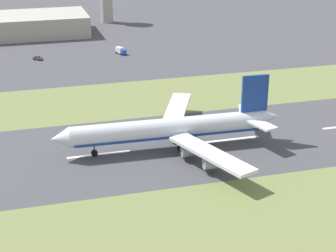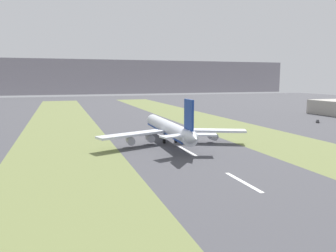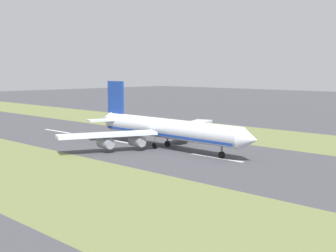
# 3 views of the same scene
# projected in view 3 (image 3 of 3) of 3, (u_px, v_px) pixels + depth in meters

# --- Properties ---
(ground_plane) EXTENTS (800.00, 800.00, 0.00)m
(ground_plane) POSITION_uv_depth(u_px,v_px,m) (154.00, 147.00, 145.74)
(ground_plane) COLOR #424247
(grass_median_west) EXTENTS (40.00, 600.00, 0.01)m
(grass_median_west) POSITION_uv_depth(u_px,v_px,m) (240.00, 133.00, 177.56)
(grass_median_west) COLOR olive
(grass_median_west) RESTS_ON ground
(grass_median_east) EXTENTS (40.00, 600.00, 0.01)m
(grass_median_east) POSITION_uv_depth(u_px,v_px,m) (21.00, 169.00, 113.92)
(grass_median_east) COLOR olive
(grass_median_east) RESTS_ON ground
(centreline_dash_near) EXTENTS (1.20, 18.00, 0.01)m
(centreline_dash_near) POSITION_uv_depth(u_px,v_px,m) (57.00, 131.00, 184.24)
(centreline_dash_near) COLOR silver
(centreline_dash_near) RESTS_ON ground
(centreline_dash_mid) EXTENTS (1.20, 18.00, 0.01)m
(centreline_dash_mid) POSITION_uv_depth(u_px,v_px,m) (123.00, 142.00, 156.36)
(centreline_dash_mid) COLOR silver
(centreline_dash_mid) RESTS_ON ground
(centreline_dash_far) EXTENTS (1.20, 18.00, 0.01)m
(centreline_dash_far) POSITION_uv_depth(u_px,v_px,m) (216.00, 158.00, 128.48)
(centreline_dash_far) COLOR silver
(centreline_dash_far) RESTS_ON ground
(airplane_main_jet) EXTENTS (64.11, 67.14, 20.20)m
(airplane_main_jet) POSITION_uv_depth(u_px,v_px,m) (164.00, 129.00, 143.98)
(airplane_main_jet) COLOR silver
(airplane_main_jet) RESTS_ON ground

